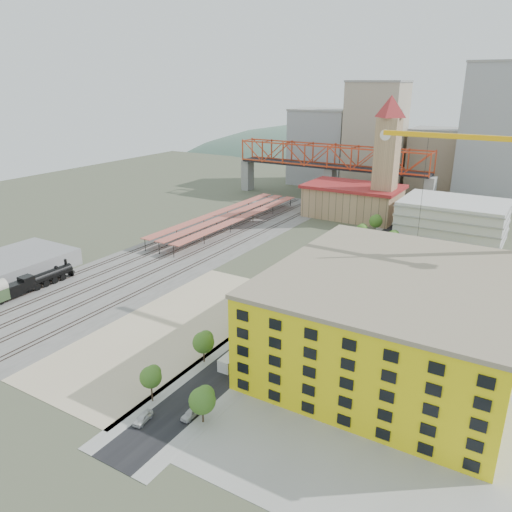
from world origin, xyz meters
The scene contains 31 objects.
ground centered at (0.00, 0.00, 0.00)m, with size 400.00×400.00×0.00m, color #474C38.
ballast_strip centered at (-36.00, 17.50, 0.03)m, with size 36.00×165.00×0.06m, color #605E59.
dirt_lot centered at (-4.00, -31.50, 0.03)m, with size 28.00×67.00×0.06m, color tan.
street_asphalt centered at (16.00, 15.00, 0.03)m, with size 12.00×170.00×0.06m, color black.
sidewalk_west centered at (10.50, 15.00, 0.02)m, with size 3.00×170.00×0.04m, color gray.
sidewalk_east centered at (21.50, 15.00, 0.02)m, with size 3.00×170.00×0.04m, color gray.
construction_pad centered at (45.00, -20.00, 0.03)m, with size 50.00×90.00×0.06m, color gray.
rail_tracks centered at (-37.80, 17.50, 0.15)m, with size 26.56×160.00×0.18m.
platform_canopies centered at (-41.00, 45.00, 3.99)m, with size 16.00×80.00×4.12m.
station_hall centered at (-5.00, 82.00, 6.67)m, with size 38.00×24.00×13.10m.
clock_tower centered at (8.00, 79.99, 28.70)m, with size 12.00×12.00×52.00m.
parking_garage centered at (36.00, 70.00, 7.00)m, with size 34.00×26.00×14.00m, color silver.
truss_bridge centered at (-25.00, 105.00, 18.86)m, with size 94.00×9.60×25.60m.
construction_building centered at (42.00, -20.00, 9.41)m, with size 44.60×50.60×18.80m.
warehouse centered at (-66.00, -30.00, 2.50)m, with size 22.00×32.00×5.00m, color gray.
street_trees centered at (16.00, 5.00, 0.00)m, with size 15.40×124.40×8.00m.
skyline centered at (7.47, 142.31, 22.81)m, with size 133.00×46.00×60.00m.
distant_hills centered at (45.28, 260.00, -79.54)m, with size 647.00×264.00×227.00m.
locomotive centered at (-50.00, -32.80, 2.21)m, with size 3.08×23.73×5.93m.
site_trailer_a centered at (16.00, -36.95, 1.27)m, with size 2.44×9.26×2.53m, color silver.
site_trailer_b centered at (16.00, -29.15, 1.40)m, with size 2.69×10.21×2.80m, color silver.
site_trailer_c centered at (16.00, -21.83, 1.42)m, with size 2.73×10.39×2.84m, color silver.
site_trailer_d centered at (16.00, -0.95, 1.34)m, with size 2.57×9.76×2.67m, color silver.
car_0 centered at (13.00, -60.00, 0.71)m, with size 1.68×4.18×1.42m, color silver.
car_1 centered at (13.00, -27.11, 0.67)m, with size 1.41×4.04×1.33m, color gray.
car_2 centered at (13.00, 2.28, 0.69)m, with size 2.29×4.96×1.38m, color black.
car_3 centered at (13.00, 32.79, 0.77)m, with size 2.17×5.33×1.55m, color navy.
car_4 centered at (19.00, -55.00, 0.70)m, with size 1.65×4.11×1.40m, color silver.
car_5 centered at (19.00, -18.36, 0.71)m, with size 1.51×4.33×1.43m, color #ACAEB2.
car_6 centered at (19.00, 19.47, 0.77)m, with size 2.56×5.55×1.54m, color black.
car_7 centered at (19.00, 22.24, 0.76)m, with size 2.13×5.24×1.52m, color navy.
Camera 1 is at (64.14, -108.75, 53.02)m, focal length 35.00 mm.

